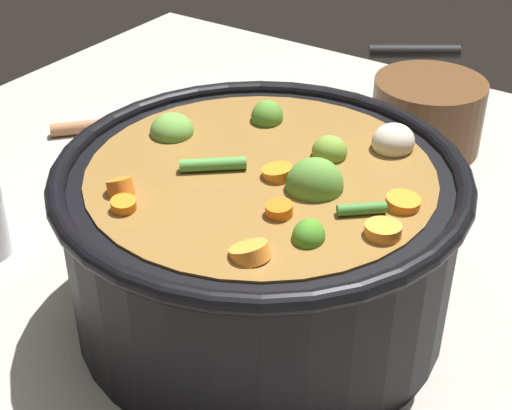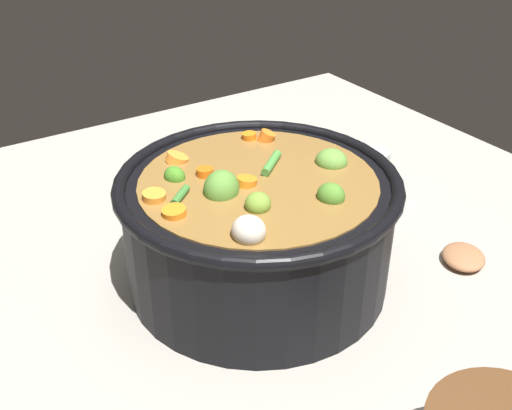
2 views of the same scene
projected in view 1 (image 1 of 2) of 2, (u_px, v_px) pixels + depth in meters
name	position (u px, v px, depth m)	size (l,w,h in m)	color
ground_plane	(260.00, 307.00, 0.65)	(1.10, 1.10, 0.00)	#9E998E
cooking_pot	(261.00, 236.00, 0.61)	(0.32, 0.32, 0.16)	black
wooden_spoon	(136.00, 145.00, 0.88)	(0.19, 0.19, 0.02)	#9E6843
small_saucepan	(429.00, 113.00, 0.87)	(0.20, 0.18, 0.08)	brown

